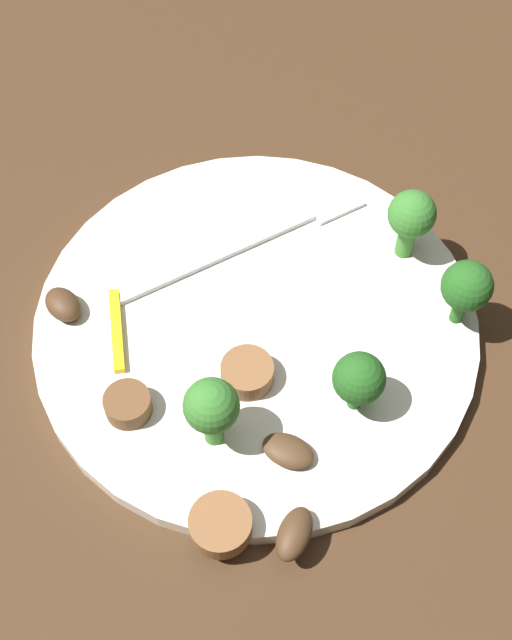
{
  "coord_description": "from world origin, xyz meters",
  "views": [
    {
      "loc": [
        -0.2,
        -0.2,
        0.45
      ],
      "look_at": [
        0.0,
        0.0,
        0.01
      ],
      "focal_mm": 47.82,
      "sensor_mm": 36.0,
      "label": 1
    }
  ],
  "objects_px": {
    "broccoli_floret_1": "(467,287)",
    "broccoli_floret_3": "(212,408)",
    "pepper_strip_0": "(117,330)",
    "sausage_slice_0": "(247,373)",
    "mushroom_2": "(294,534)",
    "sausage_slice_2": "(220,525)",
    "mushroom_0": "(288,451)",
    "fork": "(259,239)",
    "sausage_slice_1": "(128,404)",
    "broccoli_floret_2": "(411,217)",
    "mushroom_1": "(63,304)",
    "plate": "(256,325)",
    "broccoli_floret_0": "(359,379)"
  },
  "relations": [
    {
      "from": "broccoli_floret_2",
      "to": "sausage_slice_2",
      "type": "xyz_separation_m",
      "value": [
        -0.21,
        -0.05,
        -0.03
      ]
    },
    {
      "from": "fork",
      "to": "broccoli_floret_1",
      "type": "height_order",
      "value": "broccoli_floret_1"
    },
    {
      "from": "broccoli_floret_2",
      "to": "broccoli_floret_3",
      "type": "distance_m",
      "value": 0.17
    },
    {
      "from": "broccoli_floret_3",
      "to": "pepper_strip_0",
      "type": "xyz_separation_m",
      "value": [
        0.01,
        0.09,
        -0.03
      ]
    },
    {
      "from": "broccoli_floret_0",
      "to": "mushroom_2",
      "type": "xyz_separation_m",
      "value": [
        -0.08,
        -0.03,
        -0.02
      ]
    },
    {
      "from": "fork",
      "to": "sausage_slice_2",
      "type": "bearing_deg",
      "value": -125.21
    },
    {
      "from": "mushroom_1",
      "to": "broccoli_floret_1",
      "type": "bearing_deg",
      "value": -45.91
    },
    {
      "from": "sausage_slice_0",
      "to": "mushroom_2",
      "type": "distance_m",
      "value": 0.1
    },
    {
      "from": "broccoli_floret_2",
      "to": "mushroom_2",
      "type": "relative_size",
      "value": 1.71
    },
    {
      "from": "sausage_slice_2",
      "to": "mushroom_0",
      "type": "xyz_separation_m",
      "value": [
        0.06,
        0.0,
        -0.0
      ]
    },
    {
      "from": "plate",
      "to": "mushroom_1",
      "type": "relative_size",
      "value": 10.18
    },
    {
      "from": "broccoli_floret_0",
      "to": "mushroom_0",
      "type": "height_order",
      "value": "broccoli_floret_0"
    },
    {
      "from": "broccoli_floret_3",
      "to": "mushroom_2",
      "type": "bearing_deg",
      "value": -97.93
    },
    {
      "from": "broccoli_floret_2",
      "to": "mushroom_0",
      "type": "distance_m",
      "value": 0.16
    },
    {
      "from": "broccoli_floret_0",
      "to": "sausage_slice_1",
      "type": "height_order",
      "value": "broccoli_floret_0"
    },
    {
      "from": "broccoli_floret_1",
      "to": "pepper_strip_0",
      "type": "xyz_separation_m",
      "value": [
        -0.15,
        0.14,
        -0.03
      ]
    },
    {
      "from": "sausage_slice_2",
      "to": "plate",
      "type": "bearing_deg",
      "value": 37.32
    },
    {
      "from": "sausage_slice_1",
      "to": "mushroom_1",
      "type": "relative_size",
      "value": 1.01
    },
    {
      "from": "fork",
      "to": "sausage_slice_0",
      "type": "bearing_deg",
      "value": -123.02
    },
    {
      "from": "broccoli_floret_1",
      "to": "pepper_strip_0",
      "type": "relative_size",
      "value": 0.86
    },
    {
      "from": "fork",
      "to": "mushroom_1",
      "type": "height_order",
      "value": "mushroom_1"
    },
    {
      "from": "sausage_slice_0",
      "to": "sausage_slice_1",
      "type": "height_order",
      "value": "same"
    },
    {
      "from": "mushroom_1",
      "to": "sausage_slice_0",
      "type": "bearing_deg",
      "value": -67.48
    },
    {
      "from": "broccoli_floret_2",
      "to": "mushroom_1",
      "type": "bearing_deg",
      "value": 147.5
    },
    {
      "from": "mushroom_0",
      "to": "fork",
      "type": "bearing_deg",
      "value": 51.42
    },
    {
      "from": "plate",
      "to": "broccoli_floret_3",
      "type": "height_order",
      "value": "broccoli_floret_3"
    },
    {
      "from": "fork",
      "to": "mushroom_2",
      "type": "distance_m",
      "value": 0.2
    },
    {
      "from": "fork",
      "to": "mushroom_0",
      "type": "relative_size",
      "value": 5.96
    },
    {
      "from": "broccoli_floret_2",
      "to": "sausage_slice_0",
      "type": "height_order",
      "value": "broccoli_floret_2"
    },
    {
      "from": "broccoli_floret_2",
      "to": "pepper_strip_0",
      "type": "height_order",
      "value": "broccoli_floret_2"
    },
    {
      "from": "broccoli_floret_0",
      "to": "pepper_strip_0",
      "type": "height_order",
      "value": "broccoli_floret_0"
    },
    {
      "from": "sausage_slice_1",
      "to": "mushroom_2",
      "type": "bearing_deg",
      "value": -83.64
    },
    {
      "from": "mushroom_2",
      "to": "pepper_strip_0",
      "type": "height_order",
      "value": "mushroom_2"
    },
    {
      "from": "fork",
      "to": "mushroom_1",
      "type": "distance_m",
      "value": 0.13
    },
    {
      "from": "sausage_slice_2",
      "to": "sausage_slice_0",
      "type": "bearing_deg",
      "value": 36.88
    },
    {
      "from": "sausage_slice_1",
      "to": "pepper_strip_0",
      "type": "relative_size",
      "value": 0.47
    },
    {
      "from": "sausage_slice_0",
      "to": "pepper_strip_0",
      "type": "bearing_deg",
      "value": 113.52
    },
    {
      "from": "mushroom_0",
      "to": "mushroom_2",
      "type": "bearing_deg",
      "value": -131.95
    },
    {
      "from": "broccoli_floret_0",
      "to": "broccoli_floret_3",
      "type": "relative_size",
      "value": 0.84
    },
    {
      "from": "broccoli_floret_1",
      "to": "broccoli_floret_3",
      "type": "height_order",
      "value": "broccoli_floret_3"
    },
    {
      "from": "fork",
      "to": "pepper_strip_0",
      "type": "height_order",
      "value": "same"
    },
    {
      "from": "mushroom_2",
      "to": "broccoli_floret_2",
      "type": "bearing_deg",
      "value": 23.7
    },
    {
      "from": "mushroom_0",
      "to": "mushroom_2",
      "type": "relative_size",
      "value": 0.97
    },
    {
      "from": "broccoli_floret_1",
      "to": "sausage_slice_0",
      "type": "bearing_deg",
      "value": 153.68
    },
    {
      "from": "fork",
      "to": "broccoli_floret_1",
      "type": "bearing_deg",
      "value": -55.56
    },
    {
      "from": "mushroom_0",
      "to": "mushroom_1",
      "type": "height_order",
      "value": "mushroom_1"
    },
    {
      "from": "broccoli_floret_3",
      "to": "mushroom_1",
      "type": "bearing_deg",
      "value": 93.42
    },
    {
      "from": "broccoli_floret_1",
      "to": "mushroom_1",
      "type": "bearing_deg",
      "value": 134.09
    },
    {
      "from": "sausage_slice_0",
      "to": "broccoli_floret_2",
      "type": "bearing_deg",
      "value": -1.62
    },
    {
      "from": "plate",
      "to": "broccoli_floret_1",
      "type": "relative_size",
      "value": 5.46
    }
  ]
}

